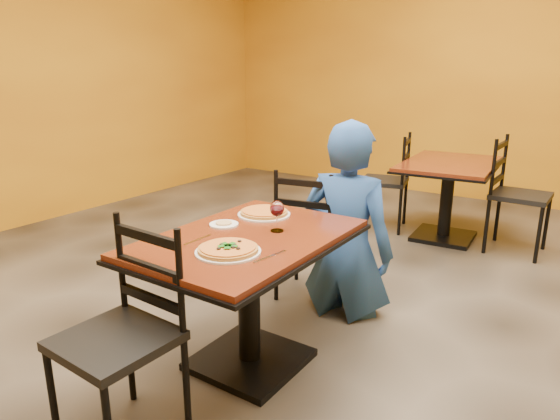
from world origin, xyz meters
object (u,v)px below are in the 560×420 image
Objects in this scene: chair_second_right at (521,196)px; chair_main_far at (312,233)px; diner at (348,219)px; plate_far at (264,214)px; table_main at (248,270)px; pizza_main at (228,249)px; side_plate at (224,224)px; chair_main_near at (116,342)px; pizza_far at (264,212)px; table_second at (448,182)px; wine_glass at (277,215)px; chair_second_left at (384,181)px; plate_main at (228,252)px.

chair_main_far is at bearing 150.45° from chair_second_right.
diner is 0.62m from plate_far.
pizza_main is (0.08, -0.25, 0.21)m from table_main.
side_plate is (-1.11, -2.67, 0.25)m from chair_second_right.
diner reaches higher than chair_main_near.
chair_main_far is 2.08m from chair_second_right.
chair_main_near reaches higher than pizza_far.
pizza_far is at bearing 94.42° from chair_main_near.
chair_second_right reaches higher than table_second.
table_main is at bearing -67.23° from pizza_far.
diner reaches higher than chair_main_far.
chair_main_far reaches higher than table_main.
wine_glass is at bearing 80.77° from diner.
plate_main is (0.44, -2.98, 0.27)m from chair_second_left.
chair_second_left is 0.76× the size of diner.
side_plate is 0.89× the size of wine_glass.
table_main is 3.97× the size of plate_main.
table_main is at bearing -16.49° from side_plate.
chair_second_right reaches higher than chair_main_near.
chair_second_right is (1.26, 0.00, 0.02)m from chair_second_left.
chair_main_far reaches higher than wine_glass.
wine_glass is at bearing 88.96° from plate_main.
side_plate is at bearing -9.88° from chair_second_left.
chair_second_left reaches higher than table_main.
chair_main_far is at bearing -103.85° from table_second.
chair_second_left is 2.69m from side_plate.
pizza_main is 0.40m from wine_glass.
chair_second_right is 3.28× the size of plate_far.
pizza_far is (-1.05, -2.39, 0.26)m from chair_second_right.
plate_main is at bearing -47.12° from side_plate.
plate_far is 1.11× the size of pizza_far.
plate_main is at bearing 73.37° from chair_main_near.
pizza_far is (0.03, -0.61, 0.30)m from chair_main_far.
chair_second_right reaches higher than plate_main.
table_main is at bearing 76.01° from diner.
chair_second_right is at bearing 72.51° from wine_glass.
plate_main is 0.43m from side_plate.
diner reaches higher than chair_second_left.
chair_second_left is 3.46× the size of pizza_far.
diner is at bearing 81.08° from table_main.
table_main is 0.79m from chair_main_near.
pizza_far is 0.29m from side_plate.
pizza_far is at bearing 57.08° from diner.
table_main is 0.33m from wine_glass.
chair_second_right is at bearing 76.90° from chair_second_left.
side_plate is 0.32m from wine_glass.
wine_glass is at bearing 80.77° from chair_main_near.
table_main is 1.31× the size of chair_main_far.
plate_far is at bearing 110.47° from pizza_main.
table_second is 2.43m from pizza_far.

